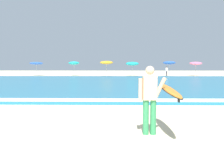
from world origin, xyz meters
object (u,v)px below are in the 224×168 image
object	(u,v)px
beach_umbrella_4	(169,63)
beachgoer_near_row_left	(167,71)
beach_umbrella_3	(132,64)
surfer_with_board	(158,94)
beach_umbrella_5	(196,63)
beach_umbrella_2	(106,63)
beach_umbrella_1	(74,63)
beach_umbrella_0	(36,63)

from	to	relation	value
beach_umbrella_4	beachgoer_near_row_left	distance (m)	1.36
beach_umbrella_3	surfer_with_board	bearing A→B (deg)	-92.07
beach_umbrella_5	beachgoer_near_row_left	world-z (taller)	beach_umbrella_5
beach_umbrella_2	beachgoer_near_row_left	size ratio (longest dim) A/B	1.58
beach_umbrella_2	beach_umbrella_1	bearing A→B (deg)	153.43
beach_umbrella_1	beach_umbrella_2	distance (m)	6.21
beach_umbrella_2	beach_umbrella_4	world-z (taller)	beach_umbrella_2
beach_umbrella_1	beach_umbrella_4	bearing A→B (deg)	-10.53
beach_umbrella_3	beach_umbrella_2	bearing A→B (deg)	-167.95
beach_umbrella_1	beach_umbrella_2	size ratio (longest dim) A/B	0.96
beach_umbrella_1	beach_umbrella_5	distance (m)	20.07
beach_umbrella_3	beach_umbrella_4	distance (m)	5.73
surfer_with_board	beachgoer_near_row_left	xyz separation A→B (m)	(6.52, 34.55, -0.18)
beach_umbrella_2	beachgoer_near_row_left	distance (m)	9.41
surfer_with_board	beach_umbrella_4	bearing A→B (deg)	78.70
beach_umbrella_1	beachgoer_near_row_left	xyz separation A→B (m)	(14.87, -3.08, -1.26)
surfer_with_board	beach_umbrella_1	world-z (taller)	beach_umbrella_1
beach_umbrella_1	beach_umbrella_5	size ratio (longest dim) A/B	1.02
beach_umbrella_5	beachgoer_near_row_left	size ratio (longest dim) A/B	1.49
beach_umbrella_4	surfer_with_board	bearing A→B (deg)	-101.30
surfer_with_board	beachgoer_near_row_left	size ratio (longest dim) A/B	1.48
beach_umbrella_0	beachgoer_near_row_left	distance (m)	21.39
surfer_with_board	beach_umbrella_2	distance (m)	34.98
beach_umbrella_2	beach_umbrella_5	xyz separation A→B (m)	(14.51, 2.29, -0.12)
beach_umbrella_2	beach_umbrella_5	distance (m)	14.69
beach_umbrella_5	beachgoer_near_row_left	xyz separation A→B (m)	(-5.20, -2.59, -1.21)
beach_umbrella_4	beach_umbrella_3	bearing A→B (deg)	170.63
beach_umbrella_5	beachgoer_near_row_left	distance (m)	5.93
beach_umbrella_4	beach_umbrella_5	distance (m)	5.32
beach_umbrella_1	beach_umbrella_5	world-z (taller)	beach_umbrella_1
beach_umbrella_0	beach_umbrella_3	bearing A→B (deg)	-6.38
beach_umbrella_0	beach_umbrella_1	world-z (taller)	beach_umbrella_1
beach_umbrella_0	beach_umbrella_1	size ratio (longest dim) A/B	0.96
beach_umbrella_1	beach_umbrella_4	xyz separation A→B (m)	(15.29, -2.84, 0.01)
beach_umbrella_3	beach_umbrella_5	size ratio (longest dim) A/B	1.00
beach_umbrella_5	surfer_with_board	bearing A→B (deg)	-107.51
beach_umbrella_0	beach_umbrella_3	world-z (taller)	beach_umbrella_3
beach_umbrella_4	beach_umbrella_2	bearing A→B (deg)	179.63
surfer_with_board	beach_umbrella_4	distance (m)	35.49
beach_umbrella_1	beach_umbrella_4	distance (m)	15.56
beach_umbrella_2	surfer_with_board	bearing A→B (deg)	-85.42
surfer_with_board	beach_umbrella_2	size ratio (longest dim) A/B	0.94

